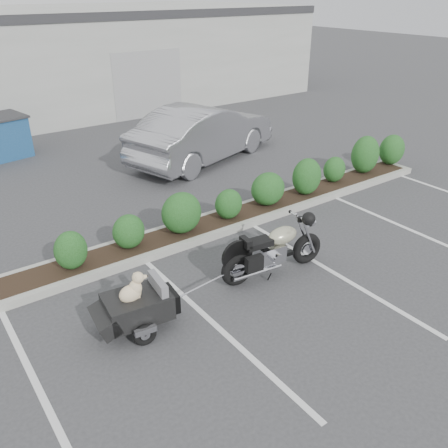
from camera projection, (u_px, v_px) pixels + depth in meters
ground at (262, 277)px, 8.81m from camera, size 90.00×90.00×0.00m
planter_kerb at (234, 218)px, 10.89m from camera, size 12.00×1.00×0.15m
building at (9, 60)px, 20.23m from camera, size 26.00×10.00×4.00m
motorcycle at (274, 250)px, 8.70m from camera, size 2.20×0.80×1.26m
pet_trailer at (136, 306)px, 7.30m from camera, size 1.77×1.00×1.04m
sedan at (203, 133)px, 14.40m from camera, size 5.44×3.27×1.69m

